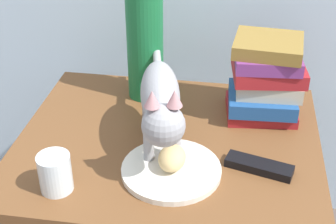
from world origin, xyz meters
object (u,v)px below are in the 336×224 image
object	(u,v)px
bread_roll	(172,158)
tv_remote	(259,166)
side_table	(168,163)
cat	(161,101)
candle_jar	(55,175)
green_vase	(145,44)
plate	(171,170)
book_stack	(266,78)

from	to	relation	value
bread_roll	tv_remote	world-z (taller)	bread_roll
bread_roll	side_table	bearing A→B (deg)	102.98
side_table	cat	distance (m)	0.21
bread_roll	candle_jar	bearing A→B (deg)	-158.30
bread_roll	cat	bearing A→B (deg)	114.99
cat	tv_remote	world-z (taller)	cat
side_table	green_vase	xyz separation A→B (m)	(-0.09, 0.21, 0.23)
candle_jar	tv_remote	distance (m)	0.44
green_vase	tv_remote	xyz separation A→B (m)	(0.31, -0.29, -0.14)
side_table	green_vase	size ratio (longest dim) A/B	2.40
candle_jar	side_table	bearing A→B (deg)	46.22
plate	book_stack	size ratio (longest dim) A/B	1.06
plate	candle_jar	world-z (taller)	candle_jar
bread_roll	cat	distance (m)	0.13
green_vase	candle_jar	bearing A→B (deg)	-104.51
tv_remote	bread_roll	bearing A→B (deg)	-153.35
side_table	tv_remote	xyz separation A→B (m)	(0.22, -0.08, 0.08)
side_table	bread_roll	distance (m)	0.17
plate	cat	xyz separation A→B (m)	(-0.04, 0.08, 0.13)
green_vase	tv_remote	distance (m)	0.45
bread_roll	tv_remote	xyz separation A→B (m)	(0.19, 0.04, -0.03)
side_table	cat	world-z (taller)	cat
cat	side_table	bearing A→B (deg)	74.82
plate	bread_roll	xyz separation A→B (m)	(0.00, 0.00, 0.03)
cat	candle_jar	distance (m)	0.28
plate	green_vase	distance (m)	0.38
cat	book_stack	world-z (taller)	cat
side_table	tv_remote	bearing A→B (deg)	-20.75
side_table	plate	distance (m)	0.15
cat	bread_roll	bearing A→B (deg)	-65.01
cat	tv_remote	distance (m)	0.26
green_vase	book_stack	bearing A→B (deg)	-8.82
cat	candle_jar	world-z (taller)	cat
bread_roll	cat	world-z (taller)	cat
plate	book_stack	xyz separation A→B (m)	(0.20, 0.28, 0.10)
side_table	candle_jar	distance (m)	0.32
side_table	bread_roll	size ratio (longest dim) A/B	9.18
side_table	cat	xyz separation A→B (m)	(-0.01, -0.04, 0.21)
plate	green_vase	size ratio (longest dim) A/B	0.73
side_table	book_stack	bearing A→B (deg)	35.49
bread_roll	book_stack	xyz separation A→B (m)	(0.20, 0.28, 0.06)
side_table	green_vase	bearing A→B (deg)	114.19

